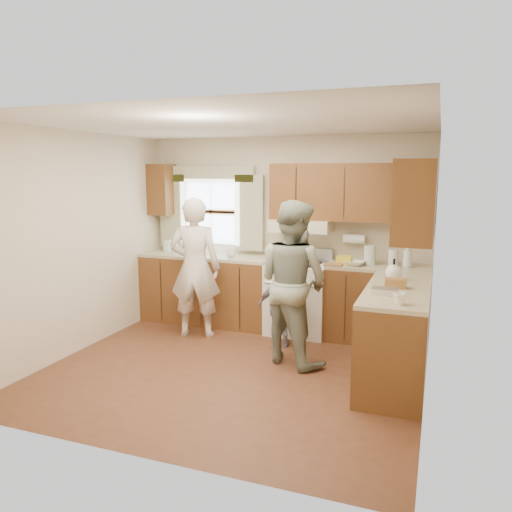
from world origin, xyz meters
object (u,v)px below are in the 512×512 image
at_px(child, 281,307).
at_px(stove, 299,297).
at_px(woman_left, 195,268).
at_px(woman_right, 293,282).

bearing_deg(child, stove, -102.45).
distance_m(stove, woman_left, 1.37).
distance_m(woman_right, child, 0.63).
height_order(stove, woman_right, woman_right).
bearing_deg(child, woman_left, -7.19).
xyz_separation_m(woman_left, child, (1.12, 0.00, -0.40)).
height_order(woman_left, child, woman_left).
bearing_deg(woman_left, woman_right, 150.82).
xyz_separation_m(stove, woman_right, (0.20, -0.99, 0.41)).
bearing_deg(stove, woman_right, -78.42).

